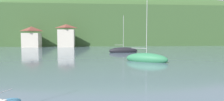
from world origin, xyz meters
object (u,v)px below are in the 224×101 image
(shore_building_westcentral, at_px, (32,37))
(sailboat_mid_7, at_px, (146,59))
(sailboat_far_0, at_px, (123,51))
(shore_building_central, at_px, (66,36))

(shore_building_westcentral, height_order, sailboat_mid_7, sailboat_mid_7)
(sailboat_far_0, relative_size, sailboat_mid_7, 0.89)
(shore_building_westcentral, bearing_deg, sailboat_mid_7, -55.24)
(sailboat_mid_7, bearing_deg, shore_building_westcentral, 159.06)
(shore_building_central, xyz_separation_m, sailboat_far_0, (20.34, -30.84, -4.32))
(shore_building_central, bearing_deg, shore_building_westcentral, 178.19)
(shore_building_central, height_order, sailboat_mid_7, sailboat_mid_7)
(shore_building_central, relative_size, sailboat_mid_7, 0.81)
(sailboat_mid_7, bearing_deg, sailboat_far_0, 127.42)
(shore_building_westcentral, height_order, sailboat_far_0, sailboat_far_0)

